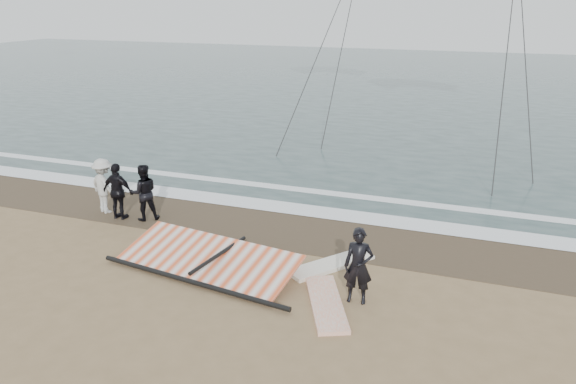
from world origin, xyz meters
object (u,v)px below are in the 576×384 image
man_main (358,266)px  sail_rig (208,260)px  board_white (326,303)px  board_cream (331,264)px

man_main → sail_rig: 3.67m
board_white → board_cream: size_ratio=1.01×
board_white → sail_rig: size_ratio=0.45×
board_white → man_main: bearing=8.9°
board_white → sail_rig: 3.13m
sail_rig → board_white: bearing=-12.5°
man_main → sail_rig: (-3.61, 0.31, -0.61)m
man_main → board_white: bearing=-151.8°
man_main → board_cream: bearing=119.5°
board_white → sail_rig: (-3.06, 0.68, 0.15)m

